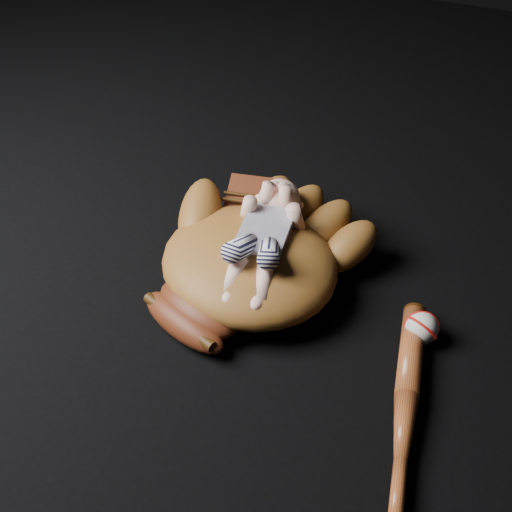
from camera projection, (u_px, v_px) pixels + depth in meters
name	position (u px, v px, depth m)	size (l,w,h in m)	color
baseball_glove	(249.00, 257.00, 1.34)	(0.48, 0.54, 0.17)	brown
newborn_baby	(262.00, 238.00, 1.31)	(0.16, 0.35, 0.14)	#F2B39B
baseball_bat	(406.00, 409.00, 1.13)	(0.05, 0.48, 0.05)	#93411C
baseball	(421.00, 328.00, 1.26)	(0.07, 0.07, 0.07)	silver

